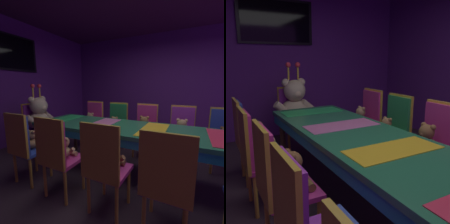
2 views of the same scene
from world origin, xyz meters
The scene contains 23 objects.
ground_plane centered at (0.00, 0.00, 0.00)m, with size 7.90×7.90×0.00m, color #3F2D38.
wall_back centered at (0.00, 3.20, 1.40)m, with size 5.20×0.12×2.80m, color #59267F.
wall_right centered at (2.60, 0.00, 1.40)m, with size 0.12×6.40×2.80m, color #59267F.
banquet_table centered at (0.00, 0.00, 0.66)m, with size 0.90×3.76×0.75m.
chair_left_2 centered at (-0.86, -0.28, 0.60)m, with size 0.42×0.41×0.98m.
chair_left_3 centered at (-0.85, 0.30, 0.60)m, with size 0.42×0.41×0.98m.
teddy_left_3 centered at (-0.71, 0.30, 0.59)m, with size 0.25×0.32×0.31m.
chair_left_4 centered at (-0.88, 0.91, 0.60)m, with size 0.42×0.41×0.98m.
teddy_left_4 centered at (-0.74, 0.91, 0.57)m, with size 0.22×0.28×0.27m.
chair_left_5 centered at (-0.86, 1.52, 0.60)m, with size 0.42×0.41×0.98m.
teddy_left_5 centered at (-0.72, 1.52, 0.57)m, with size 0.22×0.28×0.27m.
chair_right_1 centered at (0.85, -0.93, 0.60)m, with size 0.42×0.41×0.98m.
chair_right_2 centered at (0.88, -0.32, 0.60)m, with size 0.42×0.41×0.98m.
teddy_right_2 centered at (0.73, -0.32, 0.60)m, with size 0.27×0.34×0.32m.
chair_right_3 centered at (0.87, 0.33, 0.60)m, with size 0.42×0.41×0.98m.
teddy_right_3 centered at (0.72, 0.33, 0.60)m, with size 0.26×0.34×0.32m.
chair_right_4 centered at (0.85, 0.94, 0.60)m, with size 0.42×0.41×0.98m.
teddy_right_4 centered at (0.71, 0.94, 0.57)m, with size 0.21×0.28×0.26m.
chair_right_5 centered at (0.88, 1.55, 0.60)m, with size 0.42×0.41×0.98m.
teddy_right_5 centered at (0.74, 1.55, 0.58)m, with size 0.23×0.30×0.29m.
throne_chair centered at (0.00, 2.42, 0.60)m, with size 0.41×0.42×0.98m.
king_teddy_bear centered at (0.00, 2.25, 0.75)m, with size 0.71×0.55×0.91m.
wall_tv centered at (0.00, 3.11, 2.05)m, with size 1.31×0.06×0.76m.
Camera 1 is at (-2.08, -0.41, 1.31)m, focal length 24.94 mm.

